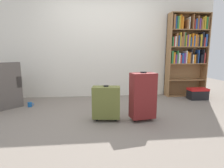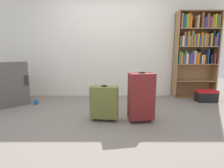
{
  "view_description": "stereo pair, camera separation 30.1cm",
  "coord_description": "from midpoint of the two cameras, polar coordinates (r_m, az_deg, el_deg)",
  "views": [
    {
      "loc": [
        -0.17,
        -2.77,
        1.06
      ],
      "look_at": [
        0.13,
        0.19,
        0.55
      ],
      "focal_mm": 28.31,
      "sensor_mm": 36.0,
      "label": 1
    },
    {
      "loc": [
        0.13,
        -2.79,
        1.06
      ],
      "look_at": [
        0.13,
        0.19,
        0.55
      ],
      "focal_mm": 28.31,
      "sensor_mm": 36.0,
      "label": 2
    }
  ],
  "objects": [
    {
      "name": "armchair",
      "position": [
        4.23,
        -29.1,
        -1.63
      ],
      "size": [
        0.99,
        0.99,
        0.9
      ],
      "color": "#59514C",
      "rests_on": "ground"
    },
    {
      "name": "bookshelf",
      "position": [
        4.75,
        27.19,
        10.32
      ],
      "size": [
        0.98,
        0.29,
        2.02
      ],
      "color": "olive",
      "rests_on": "ground"
    },
    {
      "name": "ground_plane",
      "position": [
        2.97,
        0.46,
        -11.15
      ],
      "size": [
        9.85,
        9.85,
        0.0
      ],
      "primitive_type": "plane",
      "color": "slate"
    },
    {
      "name": "suitcase_olive",
      "position": [
        2.81,
        0.65,
        -5.92
      ],
      "size": [
        0.46,
        0.26,
        0.57
      ],
      "color": "brown",
      "rests_on": "ground"
    },
    {
      "name": "back_wall",
      "position": [
        4.46,
        0.34,
        12.82
      ],
      "size": [
        5.63,
        0.1,
        2.6
      ],
      "primitive_type": "cube",
      "color": "silver",
      "rests_on": "ground"
    },
    {
      "name": "storage_box",
      "position": [
        4.55,
        29.93,
        -3.26
      ],
      "size": [
        0.44,
        0.25,
        0.26
      ],
      "color": "black",
      "rests_on": "ground"
    },
    {
      "name": "mug",
      "position": [
        4.02,
        -21.36,
        -5.54
      ],
      "size": [
        0.12,
        0.08,
        0.1
      ],
      "color": "#1959A5",
      "rests_on": "ground"
    },
    {
      "name": "suitcase_dark_red",
      "position": [
        2.8,
        12.54,
        -3.95
      ],
      "size": [
        0.41,
        0.29,
        0.79
      ],
      "color": "maroon",
      "rests_on": "ground"
    }
  ]
}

